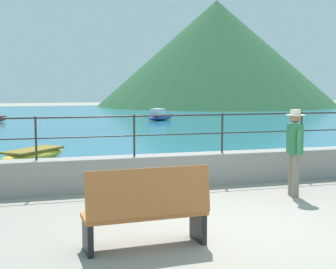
{
  "coord_description": "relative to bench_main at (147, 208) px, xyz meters",
  "views": [
    {
      "loc": [
        -3.05,
        -6.57,
        2.2
      ],
      "look_at": [
        -0.12,
        3.7,
        1.1
      ],
      "focal_mm": 49.61,
      "sensor_mm": 36.0,
      "label": 1
    }
  ],
  "objects": [
    {
      "name": "promenade_wall",
      "position": [
        1.64,
        3.79,
        -0.21
      ],
      "size": [
        20.0,
        0.56,
        0.7
      ],
      "primitive_type": "cube",
      "color": "gray",
      "rests_on": "ground"
    },
    {
      "name": "boat_1",
      "position": [
        6.24,
        22.82,
        -0.23
      ],
      "size": [
        2.35,
        2.16,
        0.76
      ],
      "color": "#2D4C9E",
      "rests_on": "lake_water"
    },
    {
      "name": "person_walking",
      "position": [
        3.57,
        2.19,
        0.42
      ],
      "size": [
        0.38,
        0.56,
        1.75
      ],
      "color": "slate",
      "rests_on": "ground"
    },
    {
      "name": "boat_2",
      "position": [
        -1.51,
        7.8,
        -0.3
      ],
      "size": [
        2.2,
        2.32,
        0.36
      ],
      "color": "gold",
      "rests_on": "lake_water"
    },
    {
      "name": "hill_main",
      "position": [
        18.66,
        44.26,
        5.45
      ],
      "size": [
        27.34,
        27.34,
        12.01
      ],
      "primitive_type": "cone",
      "color": "#285633",
      "rests_on": "ground"
    },
    {
      "name": "lake_water",
      "position": [
        1.64,
        26.43,
        -0.53
      ],
      "size": [
        64.0,
        44.32,
        0.06
      ],
      "primitive_type": "cube",
      "color": "#236B89",
      "rests_on": "ground"
    },
    {
      "name": "ground_plane",
      "position": [
        1.64,
        0.59,
        -0.56
      ],
      "size": [
        120.0,
        120.0,
        0.0
      ],
      "primitive_type": "plane",
      "color": "gray"
    },
    {
      "name": "railing",
      "position": [
        1.64,
        3.79,
        0.77
      ],
      "size": [
        18.44,
        0.04,
        0.9
      ],
      "color": "#282623",
      "rests_on": "promenade_wall"
    },
    {
      "name": "bench_main",
      "position": [
        0.0,
        0.0,
        0.0
      ],
      "size": [
        1.73,
        0.64,
        1.13
      ],
      "color": "#B76633",
      "rests_on": "ground"
    }
  ]
}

